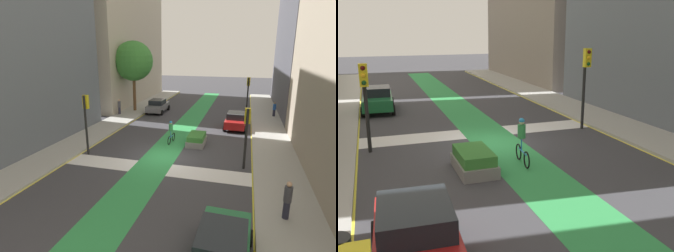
# 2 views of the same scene
# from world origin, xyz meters

# --- Properties ---
(ground_plane) EXTENTS (120.00, 120.00, 0.00)m
(ground_plane) POSITION_xyz_m (0.00, 0.00, 0.00)
(ground_plane) COLOR #38383D
(bike_lane_paint) EXTENTS (2.40, 60.00, 0.01)m
(bike_lane_paint) POSITION_xyz_m (-0.28, 0.00, 0.00)
(bike_lane_paint) COLOR #2D8C47
(bike_lane_paint) RESTS_ON ground_plane
(crosswalk_band) EXTENTS (12.00, 1.80, 0.01)m
(crosswalk_band) POSITION_xyz_m (0.00, -2.00, 0.00)
(crosswalk_band) COLOR silver
(crosswalk_band) RESTS_ON ground_plane
(sidewalk_left) EXTENTS (3.00, 60.00, 0.15)m
(sidewalk_left) POSITION_xyz_m (-7.50, 0.00, 0.07)
(sidewalk_left) COLOR #9E9E99
(sidewalk_left) RESTS_ON ground_plane
(curb_stripe_left) EXTENTS (0.16, 60.00, 0.01)m
(curb_stripe_left) POSITION_xyz_m (-6.00, 0.00, 0.01)
(curb_stripe_left) COLOR yellow
(curb_stripe_left) RESTS_ON ground_plane
(curb_stripe_right) EXTENTS (0.16, 60.00, 0.01)m
(curb_stripe_right) POSITION_xyz_m (6.00, 0.00, 0.01)
(curb_stripe_right) COLOR yellow
(curb_stripe_right) RESTS_ON ground_plane
(traffic_signal_near_right) EXTENTS (0.35, 0.52, 3.87)m
(traffic_signal_near_right) POSITION_xyz_m (5.43, -0.36, 2.73)
(traffic_signal_near_right) COLOR black
(traffic_signal_near_right) RESTS_ON ground_plane
(traffic_signal_near_left) EXTENTS (0.35, 0.52, 4.27)m
(traffic_signal_near_left) POSITION_xyz_m (-5.42, -0.86, 2.99)
(traffic_signal_near_left) COLOR black
(traffic_signal_near_left) RESTS_ON ground_plane
(car_red_right_far) EXTENTS (2.17, 4.27, 1.57)m
(car_red_right_far) POSITION_xyz_m (4.51, 8.93, 0.80)
(car_red_right_far) COLOR #A51919
(car_red_right_far) RESTS_ON ground_plane
(car_green_right_near) EXTENTS (2.14, 4.26, 1.57)m
(car_green_right_near) POSITION_xyz_m (4.81, -9.30, 0.80)
(car_green_right_near) COLOR #196033
(car_green_right_near) RESTS_ON ground_plane
(cyclist_in_lane) EXTENTS (0.32, 1.73, 1.86)m
(cyclist_in_lane) POSITION_xyz_m (-0.32, 3.05, 0.97)
(cyclist_in_lane) COLOR black
(cyclist_in_lane) RESTS_ON ground_plane
(median_planter) EXTENTS (1.35, 2.34, 0.85)m
(median_planter) POSITION_xyz_m (1.72, 3.28, 0.40)
(median_planter) COLOR slate
(median_planter) RESTS_ON ground_plane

